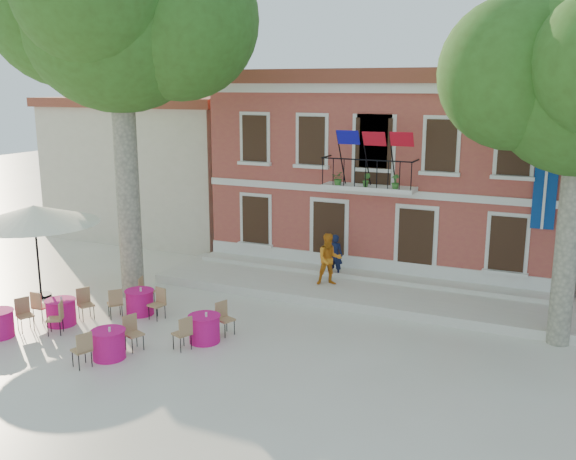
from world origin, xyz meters
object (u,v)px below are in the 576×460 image
Objects in this scene: cafe_table_1 at (109,343)px; plane_tree_west at (118,13)px; pedestrian_orange at (329,259)px; patio_umbrella at (34,215)px; cafe_table_4 at (204,327)px; cafe_table_0 at (140,301)px; cafe_table_3 at (61,311)px; pedestrian_navy at (335,255)px.

plane_tree_west is at bearing 120.92° from cafe_table_1.
patio_umbrella is at bearing 175.55° from pedestrian_orange.
pedestrian_orange is at bearing 66.23° from cafe_table_1.
plane_tree_west is 6.36× the size of cafe_table_4.
pedestrian_orange is 6.39m from cafe_table_0.
cafe_table_4 is (7.09, -1.08, -2.38)m from patio_umbrella.
patio_umbrella is (-2.76, -1.39, -6.31)m from plane_tree_west.
patio_umbrella is at bearing 179.76° from cafe_table_0.
pedestrian_navy is at bearing 49.80° from cafe_table_3.
plane_tree_west reaches higher than cafe_table_3.
pedestrian_orange reaches higher than cafe_table_0.
patio_umbrella reaches higher than pedestrian_orange.
pedestrian_navy reaches higher than cafe_table_0.
patio_umbrella is 2.36× the size of pedestrian_orange.
pedestrian_orange reaches higher than cafe_table_3.
plane_tree_west is 2.95× the size of patio_umbrella.
cafe_table_4 is at bearing -137.43° from pedestrian_orange.
cafe_table_0 is (-4.41, -5.40, -0.63)m from pedestrian_navy.
pedestrian_orange is 8.14m from cafe_table_1.
pedestrian_navy is 0.83× the size of cafe_table_0.
cafe_table_3 is at bearing -33.99° from patio_umbrella.
cafe_table_1 and cafe_table_3 have the same top height.
cafe_table_4 is at bearing 49.43° from cafe_table_1.
cafe_table_1 is 1.04× the size of cafe_table_3.
cafe_table_3 is (-5.99, -7.08, -0.63)m from pedestrian_navy.
patio_umbrella is 3.86m from cafe_table_3.
patio_umbrella reaches higher than cafe_table_1.
cafe_table_1 is at bearing -59.08° from plane_tree_west.
pedestrian_orange is 0.91× the size of cafe_table_4.
cafe_table_0 is 3.17m from cafe_table_4.
pedestrian_navy is 0.79× the size of cafe_table_1.
cafe_table_1 is 3.17m from cafe_table_3.
patio_umbrella is 10.22m from pedestrian_navy.
pedestrian_navy is 9.00m from cafe_table_1.
pedestrian_navy is 0.78× the size of cafe_table_4.
pedestrian_orange is at bearing 26.81° from plane_tree_west.
plane_tree_west is 6.36× the size of cafe_table_1.
cafe_table_0 is (-4.57, -4.39, -0.76)m from pedestrian_orange.
cafe_table_1 is at bearing -144.99° from pedestrian_orange.
cafe_table_3 is 4.60m from cafe_table_4.
patio_umbrella is 6.64m from cafe_table_1.
cafe_table_0 and cafe_table_3 have the same top height.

